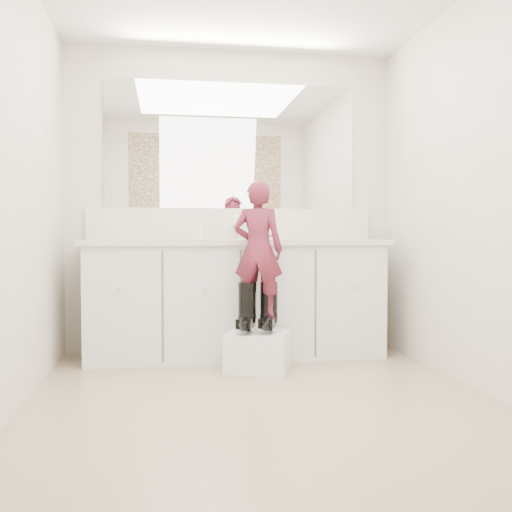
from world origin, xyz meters
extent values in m
plane|color=#978263|center=(0.00, 0.00, 0.00)|extent=(3.00, 3.00, 0.00)
plane|color=beige|center=(0.00, 1.50, 1.20)|extent=(2.60, 0.00, 2.60)
plane|color=beige|center=(0.00, -1.50, 1.20)|extent=(2.60, 0.00, 2.60)
plane|color=beige|center=(-1.30, 0.00, 1.20)|extent=(0.00, 3.00, 3.00)
plane|color=beige|center=(1.30, 0.00, 1.20)|extent=(0.00, 3.00, 3.00)
cube|color=silver|center=(0.00, 1.23, 0.42)|extent=(2.20, 0.55, 0.85)
cube|color=beige|center=(0.00, 1.21, 0.87)|extent=(2.28, 0.58, 0.04)
cube|color=beige|center=(0.00, 1.49, 1.02)|extent=(2.28, 0.03, 0.25)
cube|color=white|center=(0.00, 1.49, 1.64)|extent=(2.00, 0.02, 1.00)
cylinder|color=silver|center=(0.00, 1.38, 0.94)|extent=(0.08, 0.08, 0.10)
imported|color=beige|center=(0.18, 1.16, 0.94)|extent=(0.14, 0.14, 0.10)
imported|color=silver|center=(-0.27, 1.27, 0.97)|extent=(0.10, 0.10, 0.16)
cube|color=white|center=(0.09, 0.75, 0.13)|extent=(0.50, 0.46, 0.26)
imported|color=#9B2F52|center=(0.09, 0.75, 0.83)|extent=(0.39, 0.32, 0.93)
cylinder|color=pink|center=(0.16, 0.75, 0.91)|extent=(0.13, 0.06, 0.06)
camera|label=1|loc=(-0.52, -3.07, 0.92)|focal=40.00mm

